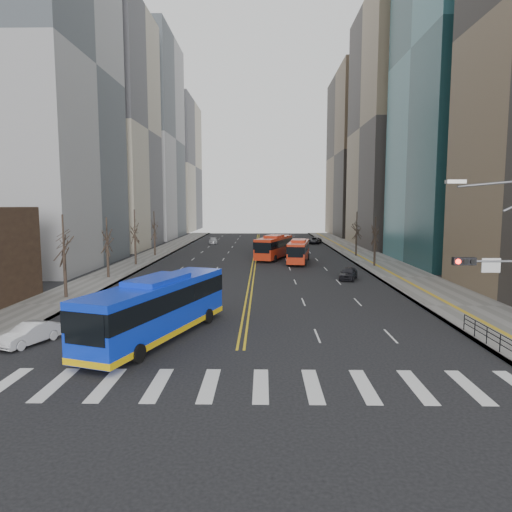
% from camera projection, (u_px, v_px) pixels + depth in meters
% --- Properties ---
extents(ground, '(220.00, 220.00, 0.00)m').
position_uv_depth(ground, '(235.00, 385.00, 20.83)').
color(ground, black).
extents(sidewalk_right, '(7.00, 130.00, 0.15)m').
position_uv_depth(sidewalk_right, '(376.00, 262.00, 65.25)').
color(sidewalk_right, slate).
rests_on(sidewalk_right, ground).
extents(sidewalk_left, '(5.00, 130.00, 0.15)m').
position_uv_depth(sidewalk_left, '(140.00, 261.00, 65.78)').
color(sidewalk_left, slate).
rests_on(sidewalk_left, ground).
extents(crosswalk, '(26.70, 4.00, 0.01)m').
position_uv_depth(crosswalk, '(235.00, 385.00, 20.82)').
color(crosswalk, silver).
rests_on(crosswalk, ground).
extents(centerline, '(0.55, 100.00, 0.01)m').
position_uv_depth(centerline, '(255.00, 254.00, 75.47)').
color(centerline, gold).
rests_on(centerline, ground).
extents(office_towers, '(83.00, 134.00, 58.00)m').
position_uv_depth(office_towers, '(257.00, 121.00, 86.18)').
color(office_towers, gray).
rests_on(office_towers, ground).
extents(pedestrian_railing, '(0.06, 6.06, 1.02)m').
position_uv_depth(pedestrian_railing, '(487.00, 333.00, 26.47)').
color(pedestrian_railing, black).
rests_on(pedestrian_railing, sidewalk_right).
extents(street_trees, '(35.20, 47.20, 7.60)m').
position_uv_depth(street_trees, '(193.00, 232.00, 54.71)').
color(street_trees, '#2D211B').
rests_on(street_trees, ground).
extents(blue_bus, '(6.86, 13.44, 3.82)m').
position_uv_depth(blue_bus, '(158.00, 306.00, 27.99)').
color(blue_bus, '#0E30D3').
rests_on(blue_bus, ground).
extents(red_bus_near, '(3.99, 10.65, 3.32)m').
position_uv_depth(red_bus_near, '(299.00, 250.00, 64.37)').
color(red_bus_near, '#B52A13').
rests_on(red_bus_near, ground).
extents(red_bus_far, '(6.15, 11.66, 3.61)m').
position_uv_depth(red_bus_far, '(274.00, 246.00, 68.88)').
color(red_bus_far, '#B52A13').
rests_on(red_bus_far, ground).
extents(car_white, '(2.73, 4.05, 1.26)m').
position_uv_depth(car_white, '(30.00, 334.00, 26.91)').
color(car_white, silver).
rests_on(car_white, ground).
extents(car_dark_mid, '(2.86, 4.34, 1.37)m').
position_uv_depth(car_dark_mid, '(349.00, 273.00, 50.09)').
color(car_dark_mid, black).
rests_on(car_dark_mid, ground).
extents(car_silver, '(2.16, 4.39, 1.23)m').
position_uv_depth(car_silver, '(213.00, 241.00, 95.66)').
color(car_silver, '#A2A2A7').
rests_on(car_silver, ground).
extents(car_dark_far, '(3.44, 5.21, 1.33)m').
position_uv_depth(car_dark_far, '(315.00, 241.00, 95.47)').
color(car_dark_far, black).
rests_on(car_dark_far, ground).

